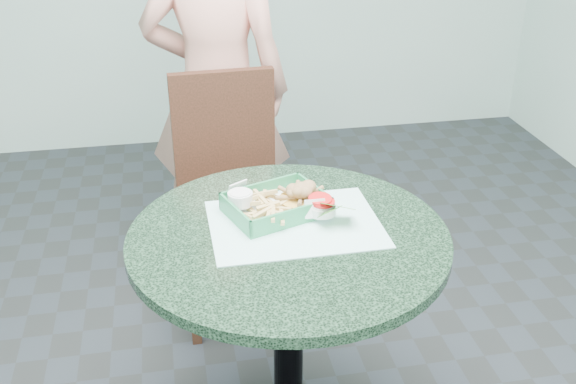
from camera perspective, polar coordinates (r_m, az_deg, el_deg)
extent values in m
cylinder|color=black|center=(1.95, 0.03, -13.37)|extent=(0.08, 0.08, 0.70)
cylinder|color=#1E3127|center=(1.74, 0.04, -4.47)|extent=(0.82, 0.82, 0.03)
cube|color=#412916|center=(2.48, -4.80, -1.63)|extent=(0.38, 0.38, 0.04)
cube|color=#412916|center=(2.53, -5.47, 5.21)|extent=(0.38, 0.04, 0.46)
cube|color=#412916|center=(2.46, -7.99, -8.58)|extent=(0.04, 0.04, 0.43)
cube|color=#412916|center=(2.49, -0.38, -7.83)|extent=(0.04, 0.04, 0.43)
cube|color=#412916|center=(2.74, -8.43, -4.59)|extent=(0.04, 0.04, 0.43)
cube|color=#412916|center=(2.76, -1.61, -3.96)|extent=(0.04, 0.04, 0.43)
imported|color=#DE9482|center=(2.67, -6.10, 9.35)|extent=(0.68, 0.53, 1.66)
cube|color=#B0EAE5|center=(1.77, 0.57, -3.26)|extent=(0.44, 0.33, 0.00)
cube|color=#288851|center=(1.81, -1.02, -2.17)|extent=(0.25, 0.18, 0.01)
cube|color=white|center=(1.81, -1.02, -2.00)|extent=(0.24, 0.17, 0.00)
cube|color=#288851|center=(1.88, -1.48, -0.19)|extent=(0.25, 0.01, 0.04)
cube|color=#288851|center=(1.73, -0.53, -2.84)|extent=(0.25, 0.01, 0.04)
cube|color=#288851|center=(1.82, 2.73, -1.12)|extent=(0.01, 0.18, 0.04)
cube|color=#288851|center=(1.79, -4.86, -1.81)|extent=(0.01, 0.18, 0.04)
cylinder|color=gold|center=(1.80, 1.19, -1.72)|extent=(0.12, 0.12, 0.02)
cylinder|color=white|center=(1.82, -3.91, -0.62)|extent=(0.07, 0.07, 0.03)
cylinder|color=white|center=(1.81, -3.93, -0.10)|extent=(0.06, 0.06, 0.00)
cylinder|color=silver|center=(1.75, 2.36, -2.66)|extent=(0.08, 0.08, 0.02)
torus|color=silver|center=(1.74, 2.37, -2.19)|extent=(0.07, 0.07, 0.01)
cylinder|color=red|center=(1.73, 2.38, -1.94)|extent=(0.06, 0.06, 0.01)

